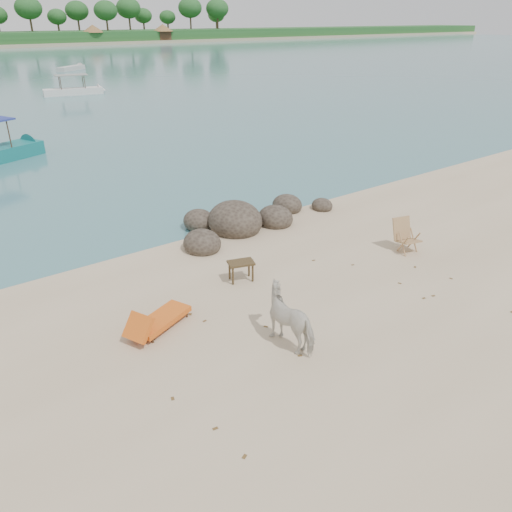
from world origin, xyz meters
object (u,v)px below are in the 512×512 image
(boulders, at_px, (243,221))
(cow, at_px, (293,319))
(side_table, at_px, (241,272))
(deck_chair, at_px, (409,237))
(lounge_chair, at_px, (161,317))

(boulders, xyz_separation_m, cow, (-2.96, -6.04, 0.38))
(boulders, height_order, cow, cow)
(side_table, bearing_deg, deck_chair, 1.89)
(side_table, height_order, lounge_chair, lounge_chair)
(lounge_chair, height_order, deck_chair, deck_chair)
(lounge_chair, distance_m, deck_chair, 7.88)
(deck_chair, bearing_deg, side_table, 178.81)
(boulders, xyz_separation_m, side_table, (-2.22, -3.06, 0.03))
(lounge_chair, bearing_deg, deck_chair, -28.38)
(cow, bearing_deg, boulders, -123.23)
(deck_chair, bearing_deg, cow, -150.59)
(boulders, height_order, deck_chair, deck_chair)
(boulders, bearing_deg, cow, -116.12)
(side_table, xyz_separation_m, lounge_chair, (-2.74, -0.72, 0.00))
(cow, height_order, lounge_chair, cow)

